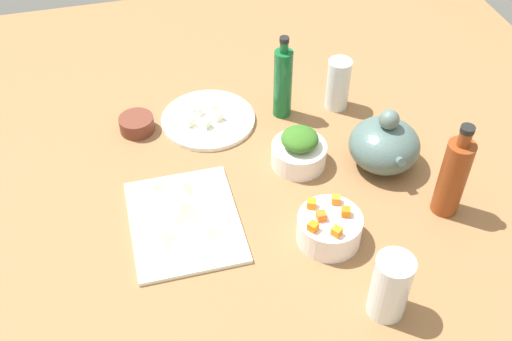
% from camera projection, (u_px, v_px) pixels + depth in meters
% --- Properties ---
extents(tabletop, '(1.90, 1.90, 0.03)m').
position_uv_depth(tabletop, '(256.00, 191.00, 1.41)').
color(tabletop, olive).
rests_on(tabletop, ground).
extents(cutting_board, '(0.29, 0.23, 0.01)m').
position_uv_depth(cutting_board, '(185.00, 221.00, 1.32)').
color(cutting_board, white).
rests_on(cutting_board, tabletop).
extents(plate_tofu, '(0.24, 0.24, 0.01)m').
position_uv_depth(plate_tofu, '(208.00, 120.00, 1.57)').
color(plate_tofu, white).
rests_on(plate_tofu, tabletop).
extents(bowl_greens, '(0.13, 0.13, 0.06)m').
position_uv_depth(bowl_greens, '(299.00, 155.00, 1.44)').
color(bowl_greens, white).
rests_on(bowl_greens, tabletop).
extents(bowl_carrots, '(0.13, 0.13, 0.06)m').
position_uv_depth(bowl_carrots, '(329.00, 228.00, 1.27)').
color(bowl_carrots, white).
rests_on(bowl_carrots, tabletop).
extents(bowl_small_side, '(0.09, 0.09, 0.04)m').
position_uv_depth(bowl_small_side, '(137.00, 124.00, 1.53)').
color(bowl_small_side, brown).
rests_on(bowl_small_side, tabletop).
extents(teapot, '(0.18, 0.16, 0.16)m').
position_uv_depth(teapot, '(384.00, 143.00, 1.42)').
color(teapot, '#4D6763').
rests_on(teapot, tabletop).
extents(bottle_0, '(0.06, 0.06, 0.23)m').
position_uv_depth(bottle_0, '(453.00, 176.00, 1.29)').
color(bottle_0, brown).
rests_on(bottle_0, tabletop).
extents(bottle_1, '(0.05, 0.05, 0.23)m').
position_uv_depth(bottle_1, '(283.00, 82.00, 1.53)').
color(bottle_1, '#15602E').
rests_on(bottle_1, tabletop).
extents(drinking_glass_0, '(0.06, 0.06, 0.14)m').
position_uv_depth(drinking_glass_0, '(338.00, 84.00, 1.57)').
color(drinking_glass_0, white).
rests_on(drinking_glass_0, tabletop).
extents(drinking_glass_1, '(0.07, 0.07, 0.14)m').
position_uv_depth(drinking_glass_1, '(390.00, 286.00, 1.12)').
color(drinking_glass_1, white).
rests_on(drinking_glass_1, tabletop).
extents(carrot_cube_0, '(0.02, 0.02, 0.02)m').
position_uv_depth(carrot_cube_0, '(346.00, 212.00, 1.25)').
color(carrot_cube_0, orange).
rests_on(carrot_cube_0, bowl_carrots).
extents(carrot_cube_1, '(0.02, 0.02, 0.02)m').
position_uv_depth(carrot_cube_1, '(321.00, 216.00, 1.24)').
color(carrot_cube_1, orange).
rests_on(carrot_cube_1, bowl_carrots).
extents(carrot_cube_2, '(0.03, 0.03, 0.02)m').
position_uv_depth(carrot_cube_2, '(337.00, 231.00, 1.21)').
color(carrot_cube_2, orange).
rests_on(carrot_cube_2, bowl_carrots).
extents(carrot_cube_3, '(0.03, 0.03, 0.02)m').
position_uv_depth(carrot_cube_3, '(313.00, 227.00, 1.22)').
color(carrot_cube_3, orange).
rests_on(carrot_cube_3, bowl_carrots).
extents(carrot_cube_4, '(0.02, 0.02, 0.02)m').
position_uv_depth(carrot_cube_4, '(311.00, 204.00, 1.26)').
color(carrot_cube_4, orange).
rests_on(carrot_cube_4, bowl_carrots).
extents(carrot_cube_5, '(0.02, 0.02, 0.02)m').
position_uv_depth(carrot_cube_5, '(336.00, 199.00, 1.27)').
color(carrot_cube_5, orange).
rests_on(carrot_cube_5, bowl_carrots).
extents(chopped_greens_mound, '(0.11, 0.11, 0.04)m').
position_uv_depth(chopped_greens_mound, '(300.00, 139.00, 1.41)').
color(chopped_greens_mound, '#356B21').
rests_on(chopped_greens_mound, bowl_greens).
extents(tofu_cube_0, '(0.03, 0.03, 0.02)m').
position_uv_depth(tofu_cube_0, '(218.00, 116.00, 1.55)').
color(tofu_cube_0, white).
rests_on(tofu_cube_0, plate_tofu).
extents(tofu_cube_1, '(0.03, 0.03, 0.02)m').
position_uv_depth(tofu_cube_1, '(213.00, 107.00, 1.58)').
color(tofu_cube_1, white).
rests_on(tofu_cube_1, plate_tofu).
extents(tofu_cube_2, '(0.03, 0.03, 0.02)m').
position_uv_depth(tofu_cube_2, '(190.00, 121.00, 1.54)').
color(tofu_cube_2, '#F6E2CD').
rests_on(tofu_cube_2, plate_tofu).
extents(tofu_cube_3, '(0.03, 0.03, 0.02)m').
position_uv_depth(tofu_cube_3, '(198.00, 111.00, 1.57)').
color(tofu_cube_3, white).
rests_on(tofu_cube_3, plate_tofu).
extents(tofu_cube_4, '(0.03, 0.03, 0.02)m').
position_uv_depth(tofu_cube_4, '(206.00, 123.00, 1.53)').
color(tofu_cube_4, silver).
rests_on(tofu_cube_4, plate_tofu).
extents(dumpling_0, '(0.06, 0.06, 0.03)m').
position_uv_depth(dumpling_0, '(183.00, 187.00, 1.37)').
color(dumpling_0, beige).
rests_on(dumpling_0, cutting_board).
extents(dumpling_1, '(0.05, 0.06, 0.02)m').
position_uv_depth(dumpling_1, '(162.00, 235.00, 1.27)').
color(dumpling_1, beige).
rests_on(dumpling_1, cutting_board).
extents(dumpling_2, '(0.06, 0.06, 0.02)m').
position_uv_depth(dumpling_2, '(207.00, 229.00, 1.28)').
color(dumpling_2, beige).
rests_on(dumpling_2, cutting_board).
extents(dumpling_3, '(0.08, 0.08, 0.03)m').
position_uv_depth(dumpling_3, '(182.00, 209.00, 1.32)').
color(dumpling_3, beige).
rests_on(dumpling_3, cutting_board).
extents(dumpling_4, '(0.06, 0.06, 0.02)m').
position_uv_depth(dumpling_4, '(152.00, 189.00, 1.37)').
color(dumpling_4, beige).
rests_on(dumpling_4, cutting_board).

